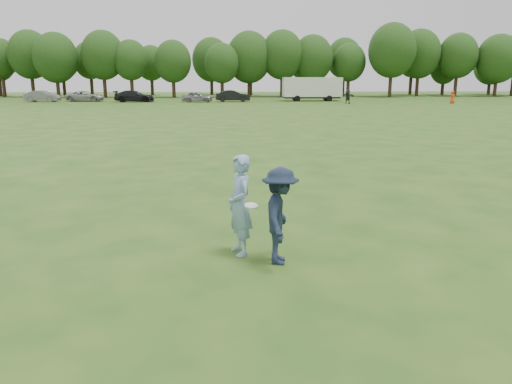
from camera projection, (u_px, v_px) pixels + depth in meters
ground at (308, 264)px, 9.51m from camera, size 200.00×200.00×0.00m
thrower at (240, 205)px, 9.86m from camera, size 0.69×0.85×2.02m
defender at (280, 216)px, 9.40m from camera, size 0.88×1.30×1.86m
player_far_c at (452, 97)px, 62.84m from camera, size 0.85×0.65×1.57m
player_far_d at (348, 96)px, 61.94m from camera, size 1.71×0.63×1.81m
car_b at (42, 96)px, 66.54m from camera, size 4.62×1.95×1.48m
car_c at (85, 96)px, 67.62m from camera, size 5.10×2.54×1.39m
car_d at (134, 96)px, 66.29m from camera, size 5.23×2.19×1.51m
car_e at (197, 97)px, 65.93m from camera, size 4.21×2.11×1.38m
car_f at (233, 96)px, 66.93m from camera, size 4.60×1.61×1.52m
field_cone at (416, 105)px, 56.62m from camera, size 0.28×0.28×0.30m
disc_in_play at (251, 206)px, 9.55m from camera, size 0.29×0.30×0.09m
cargo_trailer at (312, 88)px, 68.66m from camera, size 9.00×2.75×3.20m
treeline at (248, 58)px, 82.95m from camera, size 130.35×18.39×11.74m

